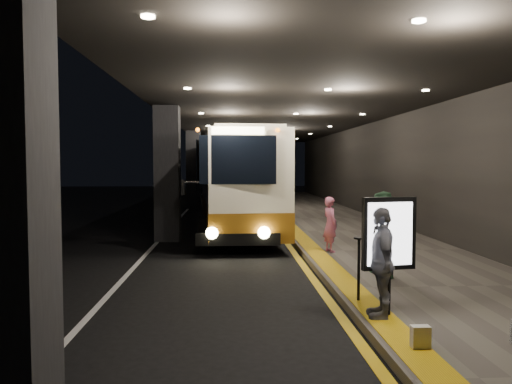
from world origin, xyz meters
name	(u,v)px	position (x,y,z in m)	size (l,w,h in m)	color
ground	(209,264)	(0.00, 0.00, 0.00)	(90.00, 90.00, 0.00)	black
lane_line_white	(163,236)	(-1.80, 5.00, 0.01)	(0.12, 50.00, 0.01)	silver
kerb_stripe_yellow	(281,235)	(2.35, 5.00, 0.01)	(0.18, 50.00, 0.01)	gold
sidewalk	(348,233)	(4.75, 5.00, 0.07)	(4.50, 50.00, 0.15)	#514C44
tactile_strip	(295,231)	(2.85, 5.00, 0.16)	(0.50, 50.00, 0.01)	gold
terminal_wall	(411,151)	(7.00, 5.00, 3.00)	(0.10, 50.00, 6.00)	black
support_columns	(167,174)	(-1.50, 4.00, 2.20)	(0.80, 24.80, 4.40)	black
canopy	(286,104)	(2.50, 5.00, 4.60)	(9.00, 50.00, 0.40)	black
coach_main	(235,186)	(0.75, 6.22, 1.68)	(3.07, 11.35, 3.51)	#EBE4C5
coach_second	(238,177)	(1.05, 16.25, 1.80)	(2.50, 11.91, 3.74)	#EBE4C5
coach_third	(235,172)	(1.01, 30.39, 1.86)	(3.15, 12.44, 3.88)	#EBE4C5
passenger_boarding	(330,224)	(3.24, 0.75, 0.89)	(0.54, 0.36, 1.49)	#B15273
passenger_waiting_green	(383,235)	(3.69, -2.41, 1.05)	(0.88, 0.54, 1.80)	#396744
passenger_waiting_grey	(381,263)	(2.85, -5.02, 1.00)	(1.00, 0.51, 1.71)	#4D4D52
bag_plain	(421,337)	(2.96, -6.34, 0.30)	(0.24, 0.14, 0.29)	silver
info_sign	(389,236)	(3.00, -4.92, 1.40)	(0.88, 0.26, 1.85)	black
stanchion_post	(359,270)	(2.75, -4.09, 0.70)	(0.05, 0.05, 1.09)	black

